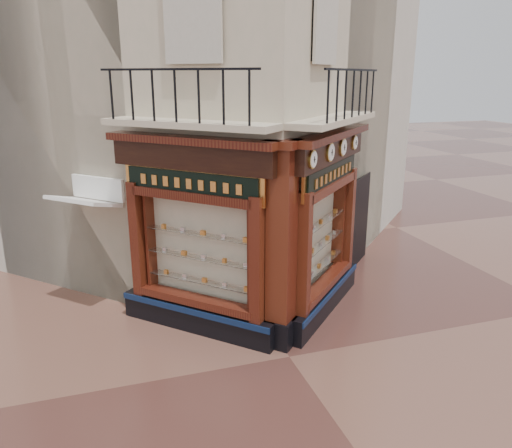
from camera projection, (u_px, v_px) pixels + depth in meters
name	position (u px, v px, depth m)	size (l,w,h in m)	color
ground	(289.00, 357.00, 9.32)	(80.00, 80.00, 0.00)	#492822
main_building	(209.00, 38.00, 13.21)	(8.00, 8.00, 12.00)	#B8AD8F
neighbour_left	(110.00, 59.00, 14.89)	(8.00, 8.00, 11.00)	beige
neighbour_right	(266.00, 61.00, 16.34)	(8.00, 8.00, 11.00)	beige
shopfront_left	(195.00, 239.00, 9.77)	(2.86, 2.86, 3.98)	black
shopfront_right	(326.00, 226.00, 10.60)	(2.86, 2.86, 3.98)	black
corner_pilaster	(281.00, 250.00, 9.22)	(0.85, 0.85, 3.98)	black
balcony	(265.00, 121.00, 9.47)	(5.94, 2.97, 1.03)	#B8AD8F
clock_a	(313.00, 159.00, 8.84)	(0.27, 0.27, 0.34)	gold
clock_b	(330.00, 152.00, 9.65)	(0.30, 0.30, 0.38)	gold
clock_c	(343.00, 147.00, 10.32)	(0.30, 0.30, 0.38)	gold
clock_d	(355.00, 142.00, 11.04)	(0.27, 0.27, 0.33)	gold
awning	(94.00, 308.00, 11.28)	(1.43, 0.86, 0.08)	white
signboard_left	(191.00, 183.00, 9.39)	(2.25, 2.25, 0.60)	gold
signboard_right	(331.00, 174.00, 10.24)	(2.20, 2.20, 0.59)	gold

